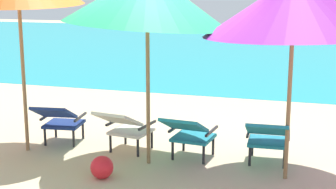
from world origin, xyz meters
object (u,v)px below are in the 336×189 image
lounge_chair_near_right (189,132)px  beach_umbrella_right (294,6)px  lounge_chair_far_right (268,137)px  beach_ball (102,167)px  lounge_chair_far_left (59,119)px  lounge_chair_near_left (125,126)px

lounge_chair_near_right → beach_umbrella_right: 2.13m
lounge_chair_far_right → beach_ball: size_ratio=3.19×
lounge_chair_far_left → lounge_chair_far_right: bearing=0.3°
lounge_chair_far_left → lounge_chair_near_right: same height
beach_ball → lounge_chair_far_left: bearing=138.2°
beach_ball → beach_umbrella_right: bearing=17.1°
lounge_chair_near_left → lounge_chair_far_right: same height
lounge_chair_near_right → lounge_chair_far_left: bearing=177.2°
lounge_chair_far_right → lounge_chair_far_left: bearing=-179.7°
lounge_chair_near_left → lounge_chair_far_right: 1.95m
lounge_chair_near_right → lounge_chair_far_right: bearing=6.1°
lounge_chair_near_left → lounge_chair_far_right: (1.95, 0.07, 0.00)m
beach_umbrella_right → beach_ball: beach_umbrella_right is taller
lounge_chair_near_left → lounge_chair_near_right: same height
lounge_chair_far_left → lounge_chair_near_right: (1.98, -0.10, 0.00)m
lounge_chair_near_right → lounge_chair_far_right: 1.03m
lounge_chair_near_right → beach_umbrella_right: beach_umbrella_right is taller
lounge_chair_far_left → beach_ball: 1.53m
lounge_chair_far_right → beach_ball: 2.16m
lounge_chair_far_left → beach_umbrella_right: 3.69m
beach_umbrella_right → beach_ball: (-2.14, -0.66, -1.94)m
lounge_chair_near_right → lounge_chair_near_left: bearing=177.9°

